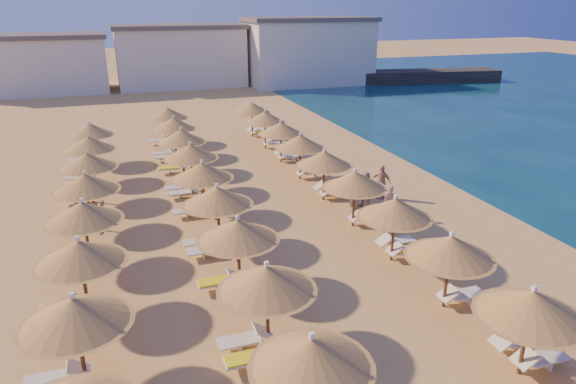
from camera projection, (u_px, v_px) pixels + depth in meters
name	position (u px, v px, depth m)	size (l,w,h in m)	color
ground	(328.00, 251.00, 21.48)	(220.00, 220.00, 0.00)	tan
jetty	(386.00, 77.00, 65.99)	(30.00, 4.00, 1.50)	black
hotel_blocks	(189.00, 56.00, 61.90)	(47.16, 12.13, 8.10)	white
parasol_row_east	(355.00, 181.00, 23.17)	(3.01, 38.73, 2.80)	brown
parasol_row_west	(217.00, 197.00, 21.26)	(3.01, 38.73, 2.80)	brown
parasol_row_inland	(85.00, 197.00, 21.26)	(3.01, 28.02, 2.80)	brown
loungers	(251.00, 231.00, 22.59)	(14.60, 37.24, 0.66)	silver
beachgoer_a	(389.00, 202.00, 24.54)	(0.59, 0.39, 1.62)	tan
beachgoer_b	(366.00, 191.00, 25.59)	(0.93, 0.72, 1.91)	tan
beachgoer_c	(381.00, 182.00, 27.03)	(1.07, 0.45, 1.83)	tan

